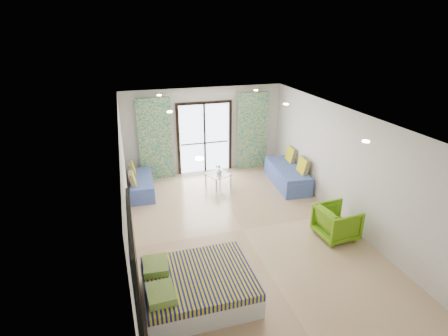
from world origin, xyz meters
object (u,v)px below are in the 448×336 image
object	(u,v)px
bed	(197,286)
daybed_left	(141,184)
daybed_right	(288,175)
coffee_table	(218,175)
armchair	(337,221)

from	to	relation	value
bed	daybed_left	xyz separation A→B (m)	(-0.64, 4.54, -0.02)
bed	daybed_right	world-z (taller)	daybed_right
daybed_left	daybed_right	bearing A→B (deg)	-6.63
daybed_right	coffee_table	bearing A→B (deg)	173.29
bed	daybed_right	xyz separation A→B (m)	(3.59, 3.89, 0.04)
bed	armchair	distance (m)	3.54
coffee_table	daybed_left	bearing A→B (deg)	174.16
daybed_right	coffee_table	xyz separation A→B (m)	(-2.03, 0.42, 0.05)
bed	daybed_right	size ratio (longest dim) A/B	0.91
daybed_right	armchair	xyz separation A→B (m)	(-0.20, -2.87, 0.11)
armchair	daybed_right	bearing A→B (deg)	-8.30
bed	daybed_left	world-z (taller)	daybed_left
daybed_left	bed	bearing A→B (deg)	-79.90
bed	armchair	xyz separation A→B (m)	(3.39, 1.02, 0.14)
coffee_table	armchair	world-z (taller)	armchair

